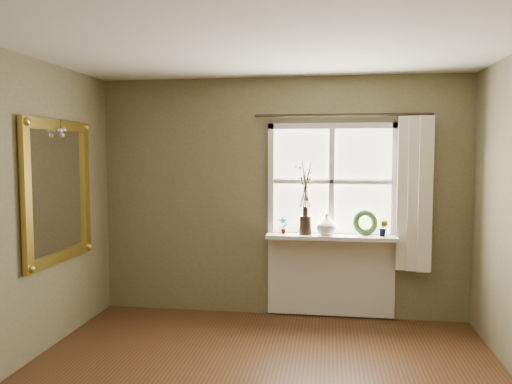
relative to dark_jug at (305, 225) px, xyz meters
The scene contains 13 objects.
ceiling 2.66m from the dark_jug, 97.51° to the right, with size 4.50×4.50×0.00m, color silver.
wall_back 0.43m from the dark_jug, 147.21° to the left, with size 4.00×0.10×2.60m, color #676244.
window_frame 0.54m from the dark_jug, 21.88° to the left, with size 1.36×0.06×1.24m.
window_sill 0.30m from the dark_jug, ahead, with size 1.36×0.26×0.04m, color silver.
window_apron 0.63m from the dark_jug, 22.12° to the left, with size 1.36×0.04×0.88m, color silver.
dark_jug is the anchor object (origin of this frame).
cream_vase 0.22m from the dark_jug, ahead, with size 0.22×0.22×0.23m, color silver.
wreath 0.63m from the dark_jug, ahead, with size 0.27×0.27×0.07m, color #2B4C21.
potted_plant_left 0.24m from the dark_jug, behind, with size 0.10×0.06×0.18m, color #2B4C21.
potted_plant_right 0.81m from the dark_jug, ahead, with size 0.09×0.08×0.17m, color #2B4C21.
curtain 1.16m from the dark_jug, ahead, with size 0.36×0.12×1.59m, color beige.
curtain_rod 1.22m from the dark_jug, ahead, with size 0.03×0.03×1.84m, color black.
gilt_mirror 2.48m from the dark_jug, 156.56° to the right, with size 0.10×1.11×1.32m.
Camera 1 is at (0.53, -3.15, 1.78)m, focal length 35.00 mm.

